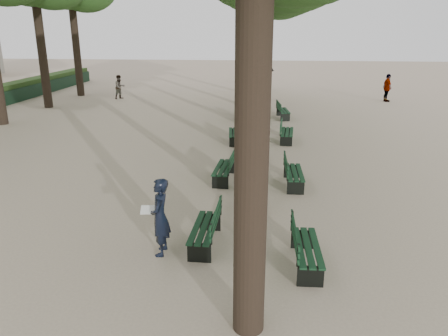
{
  "coord_description": "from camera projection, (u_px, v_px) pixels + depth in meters",
  "views": [
    {
      "loc": [
        1.7,
        -8.21,
        4.85
      ],
      "look_at": [
        0.6,
        3.0,
        1.2
      ],
      "focal_mm": 35.0,
      "sensor_mm": 36.0,
      "label": 1
    }
  ],
  "objects": [
    {
      "name": "pedestrian_a",
      "position": [
        120.0,
        87.0,
        30.6
      ],
      "size": [
        0.75,
        0.84,
        1.65
      ],
      "primitive_type": "imported",
      "rotation": [
        0.0,
        0.0,
        0.91
      ],
      "color": "#262628",
      "rests_on": "ground"
    },
    {
      "name": "bench_right_0",
      "position": [
        306.0,
        254.0,
        9.21
      ],
      "size": [
        0.62,
        1.81,
        0.92
      ],
      "color": "black",
      "rests_on": "ground"
    },
    {
      "name": "bench_left_3",
      "position": [
        242.0,
        115.0,
        23.76
      ],
      "size": [
        0.74,
        1.85,
        0.92
      ],
      "color": "black",
      "rests_on": "ground"
    },
    {
      "name": "ground",
      "position": [
        183.0,
        262.0,
        9.43
      ],
      "size": [
        120.0,
        120.0,
        0.0
      ],
      "primitive_type": "plane",
      "color": "tan",
      "rests_on": "ground"
    },
    {
      "name": "bench_left_2",
      "position": [
        235.0,
        136.0,
        19.16
      ],
      "size": [
        0.72,
        1.84,
        0.92
      ],
      "color": "black",
      "rests_on": "ground"
    },
    {
      "name": "pedestrian_b",
      "position": [
        270.0,
        79.0,
        34.78
      ],
      "size": [
        0.45,
        1.17,
        1.77
      ],
      "primitive_type": "imported",
      "rotation": [
        0.0,
        0.0,
        1.48
      ],
      "color": "#262628",
      "rests_on": "ground"
    },
    {
      "name": "man_with_map",
      "position": [
        160.0,
        217.0,
        9.55
      ],
      "size": [
        0.63,
        0.72,
        1.77
      ],
      "color": "black",
      "rests_on": "ground"
    },
    {
      "name": "bench_right_3",
      "position": [
        283.0,
        114.0,
        24.18
      ],
      "size": [
        0.78,
        1.85,
        0.92
      ],
      "color": "black",
      "rests_on": "ground"
    },
    {
      "name": "pedestrian_c",
      "position": [
        387.0,
        88.0,
        29.42
      ],
      "size": [
        0.55,
        1.13,
        1.85
      ],
      "primitive_type": "imported",
      "rotation": [
        0.0,
        0.0,
        1.74
      ],
      "color": "#262628",
      "rests_on": "ground"
    },
    {
      "name": "bench_left_0",
      "position": [
        205.0,
        234.0,
        10.1
      ],
      "size": [
        0.61,
        1.81,
        0.92
      ],
      "color": "black",
      "rests_on": "ground"
    },
    {
      "name": "bench_right_1",
      "position": [
        294.0,
        178.0,
        13.91
      ],
      "size": [
        0.62,
        1.81,
        0.92
      ],
      "color": "black",
      "rests_on": "ground"
    },
    {
      "name": "bench_right_2",
      "position": [
        287.0,
        136.0,
        19.28
      ],
      "size": [
        0.69,
        1.83,
        0.92
      ],
      "color": "black",
      "rests_on": "ground"
    },
    {
      "name": "bench_left_1",
      "position": [
        224.0,
        173.0,
        14.38
      ],
      "size": [
        0.67,
        1.83,
        0.92
      ],
      "color": "black",
      "rests_on": "ground"
    }
  ]
}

